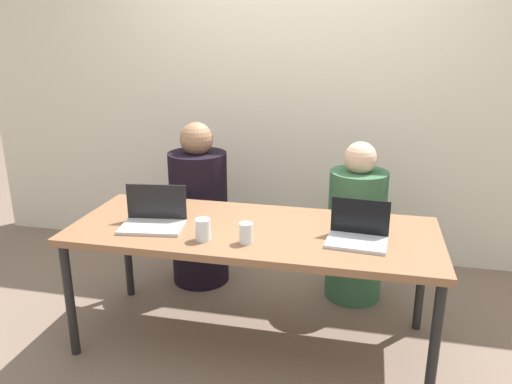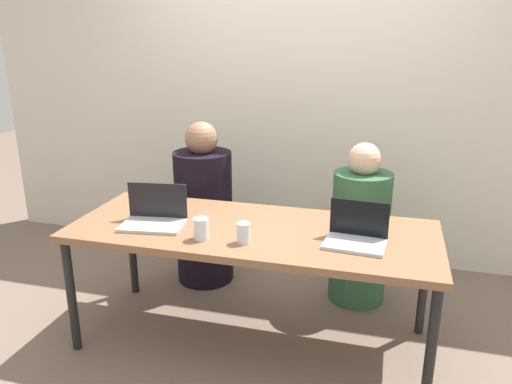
{
  "view_description": "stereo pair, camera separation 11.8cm",
  "coord_description": "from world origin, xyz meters",
  "px_view_note": "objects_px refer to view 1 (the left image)",
  "views": [
    {
      "loc": [
        0.57,
        -2.44,
        1.71
      ],
      "look_at": [
        0.0,
        0.08,
        0.88
      ],
      "focal_mm": 35.0,
      "sensor_mm": 36.0,
      "label": 1
    },
    {
      "loc": [
        0.68,
        -2.41,
        1.71
      ],
      "look_at": [
        0.0,
        0.08,
        0.88
      ],
      "focal_mm": 35.0,
      "sensor_mm": 36.0,
      "label": 2
    }
  ],
  "objects_px": {
    "person_on_right": "(356,230)",
    "water_glass_center": "(246,234)",
    "person_on_left": "(199,213)",
    "laptop_front_right": "(358,233)",
    "laptop_front_left": "(154,218)",
    "water_glass_left": "(203,231)"
  },
  "relations": [
    {
      "from": "water_glass_center",
      "to": "person_on_left",
      "type": "bearing_deg",
      "value": 122.53
    },
    {
      "from": "person_on_left",
      "to": "water_glass_center",
      "type": "xyz_separation_m",
      "value": [
        0.55,
        -0.86,
        0.24
      ]
    },
    {
      "from": "laptop_front_right",
      "to": "laptop_front_left",
      "type": "distance_m",
      "value": 1.09
    },
    {
      "from": "person_on_right",
      "to": "water_glass_left",
      "type": "relative_size",
      "value": 9.46
    },
    {
      "from": "person_on_left",
      "to": "laptop_front_right",
      "type": "bearing_deg",
      "value": 139.84
    },
    {
      "from": "person_on_right",
      "to": "laptop_front_right",
      "type": "distance_m",
      "value": 0.77
    },
    {
      "from": "laptop_front_right",
      "to": "laptop_front_left",
      "type": "xyz_separation_m",
      "value": [
        -1.09,
        -0.03,
        0.0
      ]
    },
    {
      "from": "person_on_left",
      "to": "water_glass_left",
      "type": "relative_size",
      "value": 10.17
    },
    {
      "from": "person_on_left",
      "to": "person_on_right",
      "type": "bearing_deg",
      "value": 173.22
    },
    {
      "from": "laptop_front_right",
      "to": "water_glass_center",
      "type": "bearing_deg",
      "value": -160.54
    },
    {
      "from": "person_on_right",
      "to": "laptop_front_left",
      "type": "xyz_separation_m",
      "value": [
        -1.07,
        -0.75,
        0.28
      ]
    },
    {
      "from": "person_on_right",
      "to": "water_glass_center",
      "type": "xyz_separation_m",
      "value": [
        -0.53,
        -0.86,
        0.27
      ]
    },
    {
      "from": "person_on_right",
      "to": "laptop_front_right",
      "type": "xyz_separation_m",
      "value": [
        0.02,
        -0.72,
        0.27
      ]
    },
    {
      "from": "person_on_left",
      "to": "person_on_right",
      "type": "relative_size",
      "value": 1.07
    },
    {
      "from": "laptop_front_right",
      "to": "water_glass_center",
      "type": "relative_size",
      "value": 2.95
    },
    {
      "from": "person_on_left",
      "to": "laptop_front_right",
      "type": "relative_size",
      "value": 3.66
    },
    {
      "from": "laptop_front_right",
      "to": "water_glass_left",
      "type": "xyz_separation_m",
      "value": [
        -0.77,
        -0.15,
        0.0
      ]
    },
    {
      "from": "laptop_front_left",
      "to": "water_glass_left",
      "type": "distance_m",
      "value": 0.35
    },
    {
      "from": "water_glass_left",
      "to": "laptop_front_left",
      "type": "bearing_deg",
      "value": 159.05
    },
    {
      "from": "laptop_front_left",
      "to": "water_glass_left",
      "type": "bearing_deg",
      "value": -28.86
    },
    {
      "from": "water_glass_left",
      "to": "laptop_front_right",
      "type": "bearing_deg",
      "value": 11.33
    },
    {
      "from": "person_on_right",
      "to": "water_glass_center",
      "type": "height_order",
      "value": "person_on_right"
    }
  ]
}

